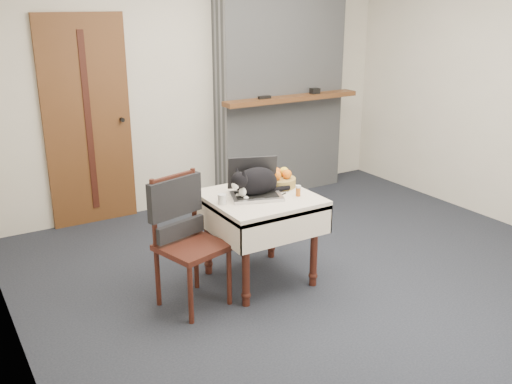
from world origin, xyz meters
TOP-DOWN VIEW (x-y plane):
  - ground at (0.00, 0.00)m, footprint 4.50×4.50m
  - room_shell at (0.00, 0.46)m, footprint 4.52×4.01m
  - door at (-1.20, 1.97)m, footprint 0.82×0.10m
  - chimney at (0.90, 1.85)m, footprint 1.62×0.48m
  - side_table at (-0.46, 0.05)m, footprint 0.78×0.78m
  - laptop at (-0.49, 0.09)m, footprint 0.46×0.43m
  - cat at (-0.48, 0.07)m, footprint 0.52×0.28m
  - cream_jar at (-0.79, 0.04)m, footprint 0.07×0.07m
  - pill_bottle at (-0.22, -0.10)m, footprint 0.04×0.04m
  - fruit_basket at (-0.21, 0.16)m, footprint 0.25×0.25m
  - desk_clutter at (-0.32, 0.05)m, footprint 0.16×0.03m
  - chair at (-1.10, 0.06)m, footprint 0.53×0.52m

SIDE VIEW (x-z plane):
  - ground at x=0.00m, z-range 0.00..0.00m
  - side_table at x=-0.46m, z-range 0.24..0.94m
  - chair at x=-1.10m, z-range 0.13..1.09m
  - desk_clutter at x=-0.32m, z-range 0.70..0.71m
  - cream_jar at x=-0.79m, z-range 0.70..0.77m
  - pill_bottle at x=-0.22m, z-range 0.70..0.78m
  - fruit_basket at x=-0.21m, z-range 0.69..0.83m
  - laptop at x=-0.49m, z-range 0.63..0.91m
  - cat at x=-0.48m, z-range 0.68..0.93m
  - door at x=-1.20m, z-range 0.00..2.00m
  - chimney at x=0.90m, z-range 0.00..2.60m
  - room_shell at x=0.00m, z-range 0.46..3.07m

